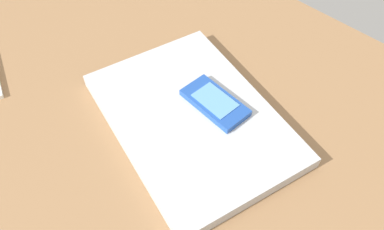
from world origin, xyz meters
The scene contains 3 objects.
desk_surface centered at (0.00, 0.00, 1.50)cm, with size 120.00×80.00×3.00cm, color olive.
laptop_closed centered at (-2.45, 0.91, 4.13)cm, with size 34.62×24.25×2.25cm, color #B7BABC.
cell_phone_on_laptop centered at (-3.74, -3.15, 5.84)cm, with size 11.56×6.25×1.24cm.
Camera 1 is at (-30.78, 29.69, 55.13)cm, focal length 36.95 mm.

